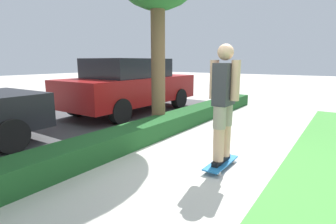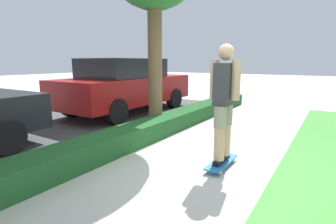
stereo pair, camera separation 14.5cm
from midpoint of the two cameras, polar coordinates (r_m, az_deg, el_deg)
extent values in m
plane|color=#BCB7AD|center=(4.04, 7.28, -12.37)|extent=(60.00, 60.00, 0.00)
cube|color=#474749|center=(6.94, -25.26, -3.36)|extent=(12.74, 5.00, 0.01)
cube|color=#1E5123|center=(4.87, -9.69, -6.03)|extent=(12.74, 0.60, 0.37)
cube|color=#1E6BAD|center=(4.16, 12.48, -10.75)|extent=(0.82, 0.24, 0.02)
cylinder|color=silver|center=(4.39, 14.97, -10.29)|extent=(0.07, 0.04, 0.07)
cylinder|color=silver|center=(4.45, 12.76, -9.89)|extent=(0.07, 0.04, 0.07)
cylinder|color=silver|center=(3.90, 12.10, -12.90)|extent=(0.07, 0.04, 0.07)
cylinder|color=silver|center=(3.97, 9.65, -12.40)|extent=(0.07, 0.04, 0.07)
cube|color=black|center=(4.03, 11.82, -10.73)|extent=(0.26, 0.09, 0.07)
cylinder|color=tan|center=(3.89, 12.08, -4.66)|extent=(0.16, 0.16, 0.82)
cylinder|color=gray|center=(3.84, 12.22, -1.14)|extent=(0.18, 0.18, 0.33)
cube|color=black|center=(4.25, 13.15, -9.65)|extent=(0.26, 0.09, 0.07)
cylinder|color=tan|center=(4.12, 13.42, -3.87)|extent=(0.16, 0.16, 0.82)
cylinder|color=gray|center=(4.06, 13.57, -0.53)|extent=(0.18, 0.18, 0.33)
cube|color=#333338|center=(3.88, 13.21, 5.89)|extent=(0.39, 0.21, 0.60)
cylinder|color=tan|center=(3.82, 15.52, 6.61)|extent=(0.13, 0.13, 0.57)
cylinder|color=tan|center=(3.94, 11.04, 6.93)|extent=(0.13, 0.13, 0.57)
sphere|color=tan|center=(3.87, 13.51, 12.57)|extent=(0.23, 0.23, 0.23)
cylinder|color=brown|center=(6.08, -1.48, 10.96)|extent=(0.32, 0.32, 3.19)
cylinder|color=black|center=(5.36, -30.36, -4.48)|extent=(0.61, 0.22, 0.61)
cube|color=maroon|center=(8.39, -7.48, 4.91)|extent=(4.58, 1.95, 0.77)
cube|color=black|center=(8.24, -8.24, 9.47)|extent=(2.38, 1.71, 0.57)
cylinder|color=black|center=(9.03, 2.89, 2.95)|extent=(0.67, 0.23, 0.67)
cylinder|color=black|center=(10.08, -5.80, 3.74)|extent=(0.67, 0.23, 0.67)
cylinder|color=black|center=(6.81, -9.79, 0.15)|extent=(0.67, 0.23, 0.67)
cylinder|color=black|center=(8.15, -18.82, 1.49)|extent=(0.67, 0.23, 0.67)
camera|label=1|loc=(0.07, 90.99, -0.19)|focal=28.00mm
camera|label=2|loc=(0.07, -89.01, 0.19)|focal=28.00mm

